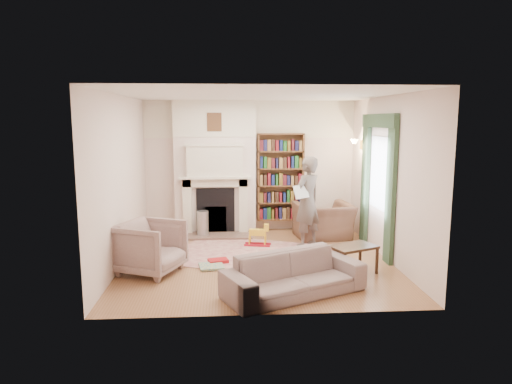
{
  "coord_description": "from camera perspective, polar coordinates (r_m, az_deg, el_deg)",
  "views": [
    {
      "loc": [
        -0.51,
        -7.59,
        2.39
      ],
      "look_at": [
        0.0,
        0.25,
        1.15
      ],
      "focal_mm": 32.0,
      "sensor_mm": 36.0,
      "label": 1
    }
  ],
  "objects": [
    {
      "name": "window",
      "position": [
        8.5,
        15.16,
        2.31
      ],
      "size": [
        0.02,
        0.9,
        1.3
      ],
      "primitive_type": "cube",
      "color": "silver",
      "rests_on": "wall_right"
    },
    {
      "name": "board_game",
      "position": [
        7.59,
        -5.6,
        -9.21
      ],
      "size": [
        0.45,
        0.45,
        0.03
      ],
      "primitive_type": "cube",
      "rotation": [
        0.0,
        0.0,
        0.16
      ],
      "color": "gold",
      "rests_on": "rug"
    },
    {
      "name": "man_reading",
      "position": [
        8.65,
        6.41,
        -1.25
      ],
      "size": [
        0.75,
        0.72,
        1.73
      ],
      "primitive_type": "imported",
      "rotation": [
        0.0,
        0.0,
        3.82
      ],
      "color": "#5A4F48",
      "rests_on": "floor"
    },
    {
      "name": "bookcase",
      "position": [
        9.85,
        3.07,
        1.88
      ],
      "size": [
        1.0,
        0.24,
        1.85
      ],
      "primitive_type": "cube",
      "color": "brown",
      "rests_on": "floor"
    },
    {
      "name": "armchair_reading",
      "position": [
        9.41,
        8.42,
        -3.59
      ],
      "size": [
        1.22,
        1.1,
        0.71
      ],
      "primitive_type": "imported",
      "rotation": [
        0.0,
        0.0,
        3.27
      ],
      "color": "brown",
      "rests_on": "floor"
    },
    {
      "name": "curtain_right",
      "position": [
        9.18,
        13.49,
        1.28
      ],
      "size": [
        0.07,
        0.32,
        2.4
      ],
      "primitive_type": "cube",
      "color": "#304B30",
      "rests_on": "floor"
    },
    {
      "name": "floor",
      "position": [
        7.97,
        0.12,
        -8.48
      ],
      "size": [
        4.5,
        4.5,
        0.0
      ],
      "primitive_type": "plane",
      "color": "brown",
      "rests_on": "ground"
    },
    {
      "name": "curtain_left",
      "position": [
        7.86,
        16.48,
        -0.1
      ],
      "size": [
        0.07,
        0.32,
        2.4
      ],
      "primitive_type": "cube",
      "color": "#304B30",
      "rests_on": "floor"
    },
    {
      "name": "wall_left",
      "position": [
        7.85,
        -16.51,
        1.35
      ],
      "size": [
        0.0,
        4.5,
        4.5
      ],
      "primitive_type": "plane",
      "rotation": [
        1.57,
        0.0,
        1.57
      ],
      "color": "silver",
      "rests_on": "floor"
    },
    {
      "name": "paraffin_heater",
      "position": [
        9.46,
        -6.66,
        -4.01
      ],
      "size": [
        0.31,
        0.31,
        0.55
      ],
      "primitive_type": "cylinder",
      "rotation": [
        0.0,
        0.0,
        0.37
      ],
      "color": "#AFB1B7",
      "rests_on": "floor"
    },
    {
      "name": "fireplace",
      "position": [
        9.69,
        -5.13,
        3.0
      ],
      "size": [
        1.7,
        0.58,
        2.8
      ],
      "color": "silver",
      "rests_on": "floor"
    },
    {
      "name": "wall_front",
      "position": [
        5.45,
        1.7,
        -1.51
      ],
      "size": [
        4.5,
        0.0,
        4.5
      ],
      "primitive_type": "plane",
      "rotation": [
        -1.57,
        0.0,
        0.0
      ],
      "color": "silver",
      "rests_on": "floor"
    },
    {
      "name": "armchair_left",
      "position": [
        7.4,
        -13.04,
        -6.76
      ],
      "size": [
        1.18,
        1.17,
        0.83
      ],
      "primitive_type": "imported",
      "rotation": [
        0.0,
        0.0,
        1.16
      ],
      "color": "#B4A295",
      "rests_on": "floor"
    },
    {
      "name": "comic_annuals",
      "position": [
        7.61,
        1.89,
        -9.18
      ],
      "size": [
        0.55,
        0.7,
        0.02
      ],
      "color": "red",
      "rests_on": "rug"
    },
    {
      "name": "newspaper",
      "position": [
        8.39,
        5.66,
        0.03
      ],
      "size": [
        0.34,
        0.3,
        0.24
      ],
      "primitive_type": "cube",
      "rotation": [
        -0.35,
        0.0,
        0.68
      ],
      "color": "silver",
      "rests_on": "man_reading"
    },
    {
      "name": "pelmet",
      "position": [
        8.43,
        15.13,
        8.6
      ],
      "size": [
        0.09,
        1.7,
        0.24
      ],
      "primitive_type": "cube",
      "color": "#304B30",
      "rests_on": "wall_right"
    },
    {
      "name": "game_box_lid",
      "position": [
        7.82,
        -4.75,
        -8.57
      ],
      "size": [
        0.37,
        0.29,
        0.05
      ],
      "primitive_type": "cube",
      "rotation": [
        0.0,
        0.0,
        0.24
      ],
      "color": "#AA1317",
      "rests_on": "rug"
    },
    {
      "name": "sofa",
      "position": [
        6.4,
        4.77,
        -10.23
      ],
      "size": [
        2.11,
        1.53,
        0.57
      ],
      "primitive_type": "imported",
      "rotation": [
        0.0,
        0.0,
        0.44
      ],
      "color": "gray",
      "rests_on": "floor"
    },
    {
      "name": "coffee_table",
      "position": [
        7.4,
        12.01,
        -8.25
      ],
      "size": [
        0.82,
        0.7,
        0.45
      ],
      "primitive_type": null,
      "rotation": [
        0.0,
        0.0,
        0.43
      ],
      "color": "black",
      "rests_on": "floor"
    },
    {
      "name": "ceiling",
      "position": [
        7.61,
        0.12,
        12.06
      ],
      "size": [
        4.5,
        4.5,
        0.0
      ],
      "primitive_type": "plane",
      "rotation": [
        3.14,
        0.0,
        0.0
      ],
      "color": "white",
      "rests_on": "wall_back"
    },
    {
      "name": "wall_right",
      "position": [
        8.13,
        16.15,
        1.63
      ],
      "size": [
        0.0,
        4.5,
        4.5
      ],
      "primitive_type": "plane",
      "rotation": [
        1.57,
        0.0,
        -1.57
      ],
      "color": "silver",
      "rests_on": "floor"
    },
    {
      "name": "wall_sconce",
      "position": [
        9.45,
        11.94,
        5.81
      ],
      "size": [
        0.2,
        0.24,
        0.24
      ],
      "primitive_type": null,
      "color": "gold",
      "rests_on": "wall_right"
    },
    {
      "name": "rug",
      "position": [
        8.29,
        -1.05,
        -7.75
      ],
      "size": [
        3.18,
        2.84,
        0.01
      ],
      "primitive_type": "cube",
      "rotation": [
        0.0,
        0.0,
        -0.38
      ],
      "color": "beige",
      "rests_on": "floor"
    },
    {
      "name": "rocking_horse",
      "position": [
        8.75,
        0.19,
        -5.38
      ],
      "size": [
        0.53,
        0.3,
        0.44
      ],
      "primitive_type": null,
      "rotation": [
        0.0,
        0.0,
        -0.2
      ],
      "color": "yellow",
      "rests_on": "rug"
    },
    {
      "name": "wall_back",
      "position": [
        9.9,
        -0.75,
        3.24
      ],
      "size": [
        4.5,
        0.0,
        4.5
      ],
      "primitive_type": "plane",
      "rotation": [
        1.57,
        0.0,
        0.0
      ],
      "color": "silver",
      "rests_on": "floor"
    }
  ]
}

